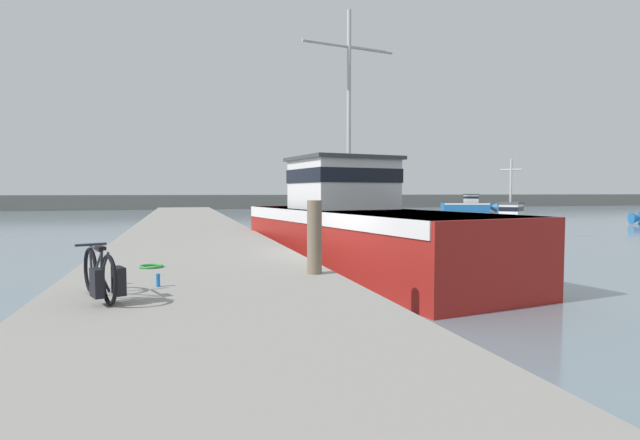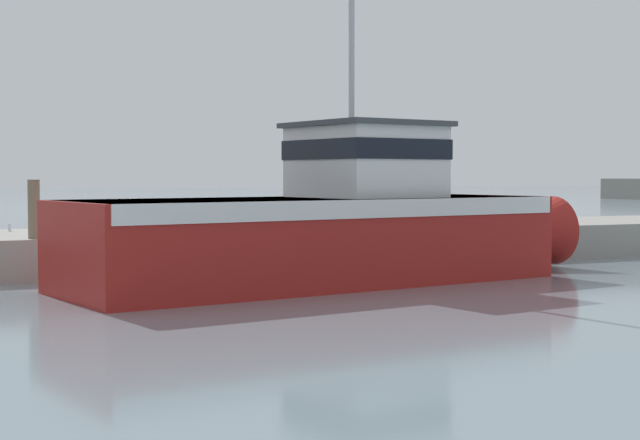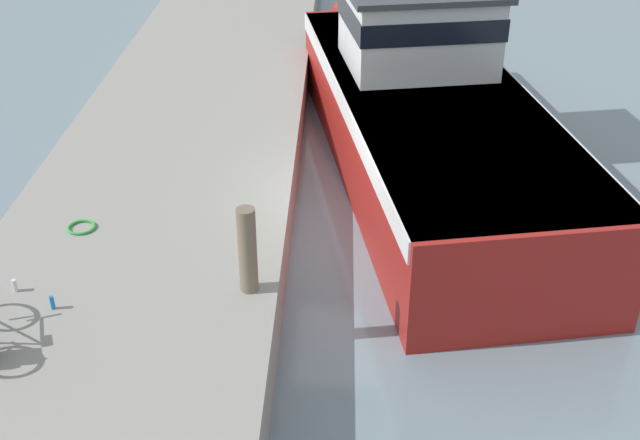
{
  "view_description": "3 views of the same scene",
  "coord_description": "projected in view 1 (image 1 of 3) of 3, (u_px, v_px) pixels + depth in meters",
  "views": [
    {
      "loc": [
        -4.15,
        -11.95,
        2.53
      ],
      "look_at": [
        -1.0,
        -0.78,
        1.88
      ],
      "focal_mm": 28.0,
      "sensor_mm": 36.0,
      "label": 1
    },
    {
      "loc": [
        21.73,
        -6.22,
        2.48
      ],
      "look_at": [
        0.07,
        3.51,
        1.39
      ],
      "focal_mm": 55.0,
      "sensor_mm": 36.0,
      "label": 2
    },
    {
      "loc": [
        -0.39,
        -12.68,
        8.0
      ],
      "look_at": [
        -0.74,
        -0.86,
        0.96
      ],
      "focal_mm": 45.0,
      "sensor_mm": 36.0,
      "label": 3
    }
  ],
  "objects": [
    {
      "name": "ground_plane",
      "position": [
        349.0,
        291.0,
        12.75
      ],
      "size": [
        320.0,
        320.0,
        0.0
      ],
      "primitive_type": "plane",
      "color": "gray"
    },
    {
      "name": "dock_pier",
      "position": [
        199.0,
        279.0,
        11.71
      ],
      "size": [
        4.89,
        80.0,
        1.0
      ],
      "primitive_type": "cube",
      "color": "gray",
      "rests_on": "ground_plane"
    },
    {
      "name": "far_shoreline",
      "position": [
        391.0,
        201.0,
        83.62
      ],
      "size": [
        180.0,
        5.0,
        2.11
      ],
      "primitive_type": "cube",
      "color": "slate",
      "rests_on": "ground_plane"
    },
    {
      "name": "fishing_boat_main",
      "position": [
        355.0,
        228.0,
        16.24
      ],
      "size": [
        5.7,
        13.86,
        8.47
      ],
      "rotation": [
        0.0,
        0.0,
        0.18
      ],
      "color": "maroon",
      "rests_on": "ground_plane"
    },
    {
      "name": "boat_red_outer",
      "position": [
        509.0,
        222.0,
        31.36
      ],
      "size": [
        5.92,
        5.2,
        4.62
      ],
      "rotation": [
        0.0,
        0.0,
        -0.87
      ],
      "color": "orange",
      "rests_on": "ground_plane"
    },
    {
      "name": "boat_blue_far",
      "position": [
        468.0,
        206.0,
        62.31
      ],
      "size": [
        6.85,
        3.79,
        2.31
      ],
      "rotation": [
        0.0,
        0.0,
        -1.88
      ],
      "color": "#236BB2",
      "rests_on": "ground_plane"
    },
    {
      "name": "bicycle_touring",
      "position": [
        102.0,
        276.0,
        7.0
      ],
      "size": [
        0.79,
        1.61,
        0.77
      ],
      "rotation": [
        0.0,
        0.0,
        0.38
      ],
      "color": "black",
      "rests_on": "dock_pier"
    },
    {
      "name": "mooring_post",
      "position": [
        314.0,
        237.0,
        9.33
      ],
      "size": [
        0.28,
        0.28,
        1.38
      ],
      "primitive_type": "cylinder",
      "color": "#756651",
      "rests_on": "dock_pier"
    },
    {
      "name": "hose_coil",
      "position": [
        151.0,
        266.0,
        10.14
      ],
      "size": [
        0.48,
        0.48,
        0.05
      ],
      "primitive_type": "torus",
      "color": "green",
      "rests_on": "dock_pier"
    },
    {
      "name": "water_bottle_by_bike",
      "position": [
        115.0,
        278.0,
        8.27
      ],
      "size": [
        0.07,
        0.07,
        0.2
      ],
      "primitive_type": "cylinder",
      "color": "silver",
      "rests_on": "dock_pier"
    },
    {
      "name": "water_bottle_on_curb",
      "position": [
        158.0,
        280.0,
        8.07
      ],
      "size": [
        0.06,
        0.06,
        0.21
      ],
      "primitive_type": "cylinder",
      "color": "blue",
      "rests_on": "dock_pier"
    }
  ]
}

